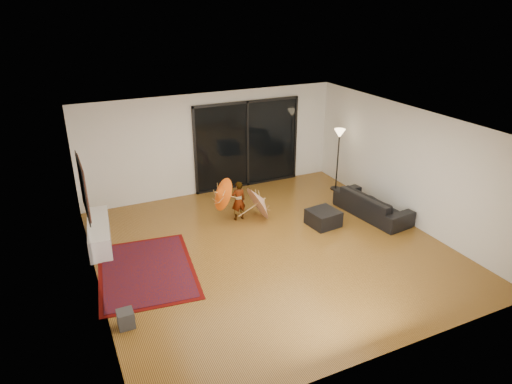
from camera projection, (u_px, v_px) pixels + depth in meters
floor at (271, 249)px, 9.69m from camera, size 7.00×7.00×0.00m
ceiling at (273, 125)px, 8.63m from camera, size 7.00×7.00×0.00m
wall_back at (212, 143)px, 12.07m from camera, size 7.00×0.00×7.00m
wall_front at (387, 281)px, 6.25m from camera, size 7.00×0.00×7.00m
wall_left at (90, 224)px, 7.80m from camera, size 0.00×7.00×7.00m
wall_right at (407, 165)px, 10.52m from camera, size 0.00×7.00×7.00m
sliding_door at (247, 144)px, 12.49m from camera, size 3.06×0.07×2.40m
painting at (83, 187)px, 8.53m from camera, size 0.04×1.28×1.08m
media_console at (99, 233)px, 9.83m from camera, size 0.62×1.79×0.49m
speaker at (126, 319)px, 7.35m from camera, size 0.26×0.26×0.29m
persian_rug at (147, 270)px, 8.90m from camera, size 2.09×2.71×0.02m
sofa at (372, 204)px, 11.05m from camera, size 1.01×2.08×0.58m
ottoman at (323, 218)px, 10.62m from camera, size 0.72×0.72×0.37m
floor_lamp at (339, 142)px, 12.16m from camera, size 0.29×0.29×1.71m
child at (238, 201)px, 10.78m from camera, size 0.36×0.24×0.97m
parasol_orange at (217, 196)px, 10.43m from camera, size 0.48×0.78×0.84m
parasol_white at (264, 198)px, 10.88m from camera, size 0.56×0.88×0.94m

